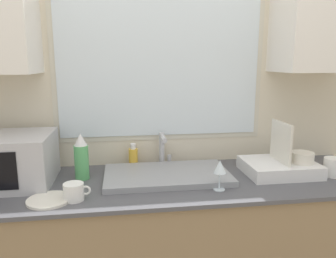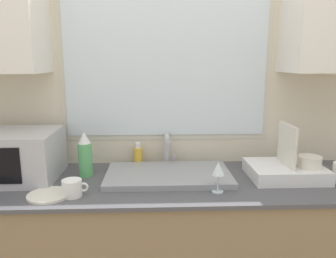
# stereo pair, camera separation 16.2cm
# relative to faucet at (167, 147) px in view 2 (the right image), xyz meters

# --- Properties ---
(countertop) EXTENTS (2.30, 0.65, 0.89)m
(countertop) POSITION_rel_faucet_xyz_m (-0.00, -0.24, -0.56)
(countertop) COLOR #8C7251
(countertop) RESTS_ON ground_plane
(wall_back) EXTENTS (6.00, 0.38, 2.60)m
(wall_back) POSITION_rel_faucet_xyz_m (-0.00, 0.07, 0.38)
(wall_back) COLOR beige
(wall_back) RESTS_ON ground_plane
(sink_basin) EXTENTS (0.66, 0.38, 0.03)m
(sink_basin) POSITION_rel_faucet_xyz_m (-0.01, -0.20, -0.10)
(sink_basin) COLOR gray
(sink_basin) RESTS_ON countertop
(faucet) EXTENTS (0.08, 0.16, 0.20)m
(faucet) POSITION_rel_faucet_xyz_m (0.00, 0.00, 0.00)
(faucet) COLOR #B7B7BC
(faucet) RESTS_ON countertop
(microwave) EXTENTS (0.47, 0.38, 0.25)m
(microwave) POSITION_rel_faucet_xyz_m (-0.82, -0.17, 0.01)
(microwave) COLOR #B2B2B7
(microwave) RESTS_ON countertop
(dish_rack) EXTENTS (0.38, 0.30, 0.29)m
(dish_rack) POSITION_rel_faucet_xyz_m (0.63, -0.23, -0.07)
(dish_rack) COLOR white
(dish_rack) RESTS_ON countertop
(spray_bottle) EXTENTS (0.07, 0.07, 0.25)m
(spray_bottle) POSITION_rel_faucet_xyz_m (-0.45, -0.15, 0.00)
(spray_bottle) COLOR #59B266
(spray_bottle) RESTS_ON countertop
(soap_bottle) EXTENTS (0.05, 0.05, 0.14)m
(soap_bottle) POSITION_rel_faucet_xyz_m (-0.17, 0.02, -0.06)
(soap_bottle) COLOR gold
(soap_bottle) RESTS_ON countertop
(mug_near_sink) EXTENTS (0.12, 0.09, 0.08)m
(mug_near_sink) POSITION_rel_faucet_xyz_m (-0.45, -0.43, -0.08)
(mug_near_sink) COLOR white
(mug_near_sink) RESTS_ON countertop
(wine_glass) EXTENTS (0.06, 0.06, 0.15)m
(wine_glass) POSITION_rel_faucet_xyz_m (0.23, -0.41, -0.01)
(wine_glass) COLOR silver
(wine_glass) RESTS_ON countertop
(small_plate) EXTENTS (0.19, 0.19, 0.01)m
(small_plate) POSITION_rel_faucet_xyz_m (-0.56, -0.42, -0.11)
(small_plate) COLOR silver
(small_plate) RESTS_ON countertop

